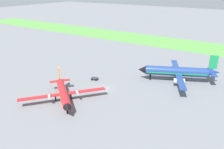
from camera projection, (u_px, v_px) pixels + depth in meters
ground_plane at (105, 89)px, 79.12m from camera, size 600.00×600.00×0.00m
grass_taxiway_strip at (177, 44)px, 138.05m from camera, size 360.00×28.00×0.08m
airplane_midfield_jet at (178, 72)px, 83.90m from camera, size 27.66×27.78×10.49m
airplane_foreground_turboprop at (63, 93)px, 69.75m from camera, size 19.27×21.60×7.90m
baggage_cart_near_gate at (95, 78)px, 86.28m from camera, size 2.78×2.35×0.90m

